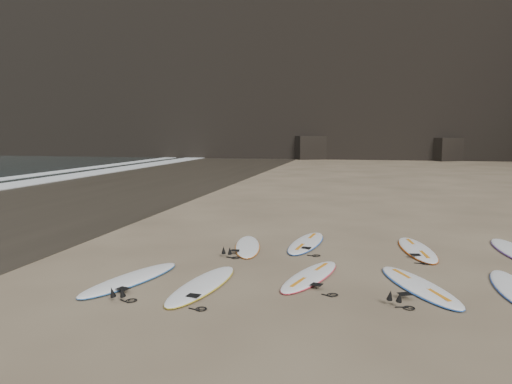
% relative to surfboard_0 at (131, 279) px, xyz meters
% --- Properties ---
extents(ground, '(240.00, 240.00, 0.00)m').
position_rel_surfboard_0_xyz_m(ground, '(4.27, 0.80, -0.05)').
color(ground, '#897559').
rests_on(ground, ground).
extents(wet_sand, '(12.00, 200.00, 0.01)m').
position_rel_surfboard_0_xyz_m(wet_sand, '(-8.73, 10.80, -0.04)').
color(wet_sand, '#383026').
rests_on(wet_sand, ground).
extents(surfboard_0, '(1.33, 2.72, 0.10)m').
position_rel_surfboard_0_xyz_m(surfboard_0, '(0.00, 0.00, 0.00)').
color(surfboard_0, white).
rests_on(surfboard_0, ground).
extents(surfboard_1, '(0.94, 2.70, 0.10)m').
position_rel_surfboard_0_xyz_m(surfboard_1, '(1.46, -0.06, 0.00)').
color(surfboard_1, white).
rests_on(surfboard_1, ground).
extents(surfboard_2, '(1.24, 2.54, 0.09)m').
position_rel_surfboard_0_xyz_m(surfboard_2, '(3.35, 0.94, -0.00)').
color(surfboard_2, white).
rests_on(surfboard_2, ground).
extents(surfboard_3, '(1.65, 2.70, 0.10)m').
position_rel_surfboard_0_xyz_m(surfboard_3, '(5.37, 0.72, 0.00)').
color(surfboard_3, white).
rests_on(surfboard_3, ground).
extents(surfboard_4, '(0.63, 2.38, 0.09)m').
position_rel_surfboard_0_xyz_m(surfboard_4, '(7.01, 0.98, -0.00)').
color(surfboard_4, white).
rests_on(surfboard_4, ground).
extents(surfboard_5, '(1.08, 2.48, 0.09)m').
position_rel_surfboard_0_xyz_m(surfboard_5, '(1.55, 3.20, -0.00)').
color(surfboard_5, white).
rests_on(surfboard_5, ground).
extents(surfboard_6, '(0.96, 2.76, 0.10)m').
position_rel_surfboard_0_xyz_m(surfboard_6, '(2.93, 3.88, 0.00)').
color(surfboard_6, white).
rests_on(surfboard_6, ground).
extents(surfboard_7, '(1.03, 2.76, 0.10)m').
position_rel_surfboard_0_xyz_m(surfboard_7, '(5.62, 3.72, 0.00)').
color(surfboard_7, white).
rests_on(surfboard_7, ground).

